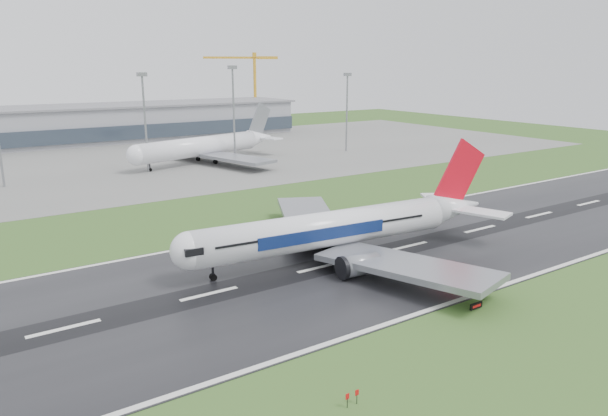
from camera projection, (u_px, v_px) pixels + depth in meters
ground at (209, 294)px, 81.23m from camera, size 520.00×520.00×0.00m
runway at (209, 294)px, 81.22m from camera, size 400.00×45.00×0.10m
apron at (51, 168)px, 182.00m from camera, size 400.00×130.00×0.08m
terminal at (22, 128)px, 228.51m from camera, size 240.00×36.00×15.00m
main_airliner at (347, 205)px, 95.28m from camera, size 66.87×64.21×18.22m
parked_airliner at (204, 136)px, 189.19m from camera, size 76.24×73.20×18.45m
tower_crane at (255, 90)px, 300.80m from camera, size 38.06×15.96×39.69m
runway_sign at (476, 306)px, 76.00m from camera, size 2.30×0.77×1.04m
floodmast_3 at (145, 125)px, 171.25m from camera, size 0.64×0.64×29.35m
floodmast_4 at (234, 117)px, 187.34m from camera, size 0.64×0.64×31.39m
floodmast_5 at (347, 114)px, 213.61m from camera, size 0.64×0.64×28.70m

